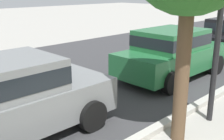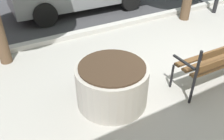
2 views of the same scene
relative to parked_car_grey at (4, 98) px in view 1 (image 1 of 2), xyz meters
name	(u,v)px [view 1 (image 1 of 2)]	position (x,y,z in m)	size (l,w,h in m)	color
parked_car_grey	(4,98)	(0.00, 0.00, 0.00)	(4.12, 1.96, 1.56)	slate
parked_car_green	(172,52)	(5.51, 0.00, 0.00)	(4.12, 1.96, 1.56)	#236638
lamp_post	(222,0)	(3.51, -2.33, 1.71)	(0.32, 0.32, 3.90)	black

